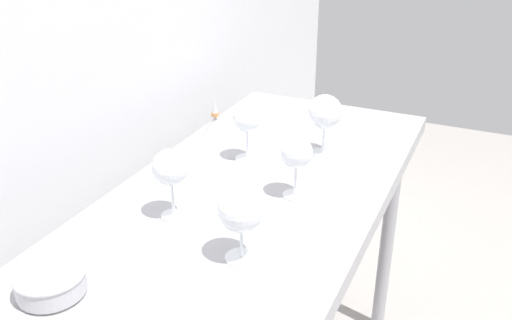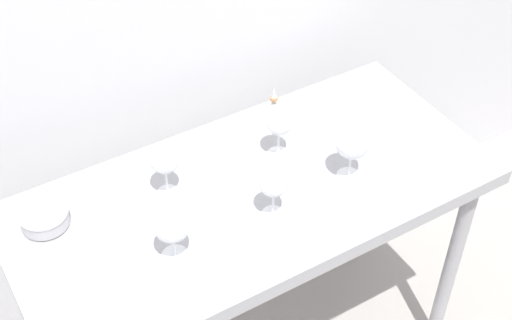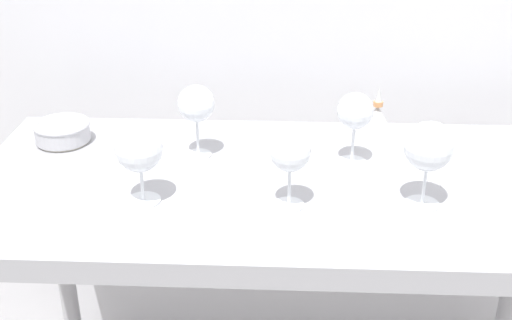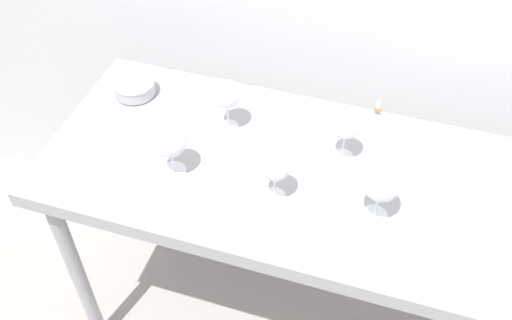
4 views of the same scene
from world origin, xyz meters
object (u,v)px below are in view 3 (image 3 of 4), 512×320
at_px(wine_glass_near_left, 139,150).
at_px(wine_glass_far_right, 355,113).
at_px(wine_glass_near_center, 291,154).
at_px(wine_glass_near_right, 429,148).
at_px(tasting_sheet_upper, 475,159).
at_px(tasting_bowl, 62,131).
at_px(decanter_funnel, 376,122).
at_px(wine_glass_far_left, 196,106).

bearing_deg(wine_glass_near_left, wine_glass_far_right, 23.98).
height_order(wine_glass_near_left, wine_glass_near_center, wine_glass_near_left).
bearing_deg(wine_glass_near_right, wine_glass_near_left, -178.79).
relative_size(tasting_sheet_upper, tasting_bowl, 2.05).
distance_m(wine_glass_near_right, tasting_sheet_upper, 0.29).
distance_m(wine_glass_near_center, wine_glass_near_right, 0.27).
bearing_deg(decanter_funnel, wine_glass_far_left, -164.72).
bearing_deg(tasting_sheet_upper, wine_glass_far_left, -176.16).
xyz_separation_m(tasting_sheet_upper, tasting_bowl, (-0.98, 0.05, 0.03)).
xyz_separation_m(wine_glass_near_center, tasting_bowl, (-0.55, 0.28, -0.09)).
distance_m(wine_glass_near_left, decanter_funnel, 0.62).
bearing_deg(wine_glass_near_right, wine_glass_far_left, 156.68).
relative_size(wine_glass_near_center, decanter_funnel, 1.19).
bearing_deg(tasting_bowl, wine_glass_far_right, -6.76).
xyz_separation_m(tasting_bowl, decanter_funnel, (0.77, 0.06, 0.02)).
height_order(wine_glass_near_center, tasting_bowl, wine_glass_near_center).
bearing_deg(wine_glass_near_left, tasting_sheet_upper, 17.16).
relative_size(wine_glass_near_left, decanter_funnel, 1.22).
bearing_deg(wine_glass_near_left, decanter_funnel, 33.32).
bearing_deg(wine_glass_near_center, wine_glass_far_left, 133.67).
bearing_deg(tasting_sheet_upper, tasting_bowl, -179.74).
relative_size(wine_glass_near_right, tasting_sheet_upper, 0.65).
distance_m(wine_glass_near_left, tasting_bowl, 0.39).
distance_m(wine_glass_near_left, tasting_sheet_upper, 0.77).
relative_size(wine_glass_far_left, tasting_bowl, 1.27).
xyz_separation_m(wine_glass_near_right, tasting_sheet_upper, (0.16, 0.21, -0.13)).
relative_size(wine_glass_far_right, tasting_sheet_upper, 0.61).
bearing_deg(wine_glass_near_left, wine_glass_near_center, -0.90).
height_order(wine_glass_far_right, decanter_funnel, wine_glass_far_right).
relative_size(wine_glass_near_center, tasting_sheet_upper, 0.58).
height_order(wine_glass_far_left, tasting_sheet_upper, wine_glass_far_left).
relative_size(wine_glass_far_left, decanter_funnel, 1.26).
xyz_separation_m(wine_glass_near_left, wine_glass_far_right, (0.44, 0.20, 0.01)).
distance_m(wine_glass_far_right, decanter_funnel, 0.18).
distance_m(wine_glass_near_center, tasting_sheet_upper, 0.50).
bearing_deg(decanter_funnel, tasting_bowl, -175.70).
bearing_deg(decanter_funnel, wine_glass_near_right, -80.12).
height_order(wine_glass_near_left, wine_glass_near_right, wine_glass_near_right).
bearing_deg(wine_glass_far_left, wine_glass_near_center, -46.33).
height_order(wine_glass_near_right, tasting_sheet_upper, wine_glass_near_right).
bearing_deg(wine_glass_near_left, wine_glass_far_left, 68.73).
height_order(wine_glass_near_right, decanter_funnel, wine_glass_near_right).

